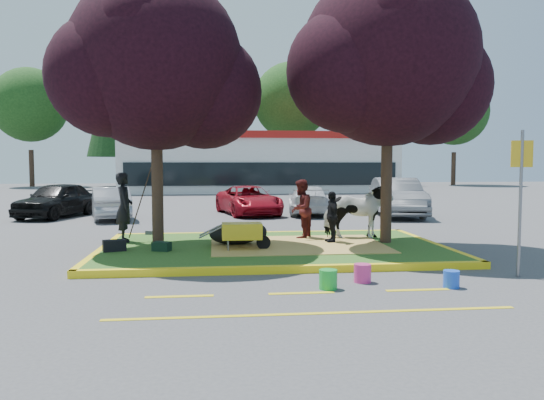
{
  "coord_description": "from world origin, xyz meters",
  "views": [
    {
      "loc": [
        -1.44,
        -12.74,
        2.16
      ],
      "look_at": [
        0.03,
        0.5,
        1.23
      ],
      "focal_mm": 35.0,
      "sensor_mm": 36.0,
      "label": 1
    }
  ],
  "objects": [
    {
      "name": "ground",
      "position": [
        0.0,
        0.0,
        0.0
      ],
      "size": [
        90.0,
        90.0,
        0.0
      ],
      "primitive_type": "plane",
      "color": "#424244",
      "rests_on": "ground"
    },
    {
      "name": "median_island",
      "position": [
        0.0,
        0.0,
        0.07
      ],
      "size": [
        8.0,
        5.0,
        0.15
      ],
      "primitive_type": "cube",
      "color": "#28571B",
      "rests_on": "ground"
    },
    {
      "name": "curb_near",
      "position": [
        0.0,
        -2.58,
        0.07
      ],
      "size": [
        8.3,
        0.16,
        0.15
      ],
      "primitive_type": "cube",
      "color": "yellow",
      "rests_on": "ground"
    },
    {
      "name": "curb_far",
      "position": [
        0.0,
        2.58,
        0.07
      ],
      "size": [
        8.3,
        0.16,
        0.15
      ],
      "primitive_type": "cube",
      "color": "yellow",
      "rests_on": "ground"
    },
    {
      "name": "curb_left",
      "position": [
        -4.08,
        0.0,
        0.07
      ],
      "size": [
        0.16,
        5.3,
        0.15
      ],
      "primitive_type": "cube",
      "color": "yellow",
      "rests_on": "ground"
    },
    {
      "name": "curb_right",
      "position": [
        4.08,
        0.0,
        0.07
      ],
      "size": [
        0.16,
        5.3,
        0.15
      ],
      "primitive_type": "cube",
      "color": "yellow",
      "rests_on": "ground"
    },
    {
      "name": "straw_bedding",
      "position": [
        0.6,
        0.0,
        0.15
      ],
      "size": [
        4.2,
        3.0,
        0.01
      ],
      "primitive_type": "cube",
      "color": "#D2B056",
      "rests_on": "median_island"
    },
    {
      "name": "tree_purple_left",
      "position": [
        -2.78,
        0.38,
        4.36
      ],
      "size": [
        5.06,
        4.2,
        6.51
      ],
      "color": "black",
      "rests_on": "median_island"
    },
    {
      "name": "tree_purple_right",
      "position": [
        2.92,
        0.18,
        4.56
      ],
      "size": [
        5.3,
        4.4,
        6.82
      ],
      "color": "black",
      "rests_on": "median_island"
    },
    {
      "name": "fire_lane_stripe_a",
      "position": [
        -2.0,
        -4.2,
        0.0
      ],
      "size": [
        1.1,
        0.12,
        0.01
      ],
      "primitive_type": "cube",
      "color": "yellow",
      "rests_on": "ground"
    },
    {
      "name": "fire_lane_stripe_b",
      "position": [
        0.0,
        -4.2,
        0.0
      ],
      "size": [
        1.1,
        0.12,
        0.01
      ],
      "primitive_type": "cube",
      "color": "yellow",
      "rests_on": "ground"
    },
    {
      "name": "fire_lane_stripe_c",
      "position": [
        2.0,
        -4.2,
        0.0
      ],
      "size": [
        1.1,
        0.12,
        0.01
      ],
      "primitive_type": "cube",
      "color": "yellow",
      "rests_on": "ground"
    },
    {
      "name": "fire_lane_long",
      "position": [
        0.0,
        -5.4,
        0.0
      ],
      "size": [
        6.0,
        0.1,
        0.01
      ],
      "primitive_type": "cube",
      "color": "yellow",
      "rests_on": "ground"
    },
    {
      "name": "retail_building",
      "position": [
        2.0,
        27.98,
        2.25
      ],
      "size": [
        20.4,
        8.4,
        4.4
      ],
      "color": "silver",
      "rests_on": "ground"
    },
    {
      "name": "treeline",
      "position": [
        1.23,
        37.61,
        7.73
      ],
      "size": [
        46.58,
        7.8,
        14.63
      ],
      "color": "black",
      "rests_on": "ground"
    },
    {
      "name": "cow",
      "position": [
        2.36,
        0.92,
        0.88
      ],
      "size": [
        1.79,
        0.91,
        1.47
      ],
      "primitive_type": "imported",
      "rotation": [
        0.0,
        0.0,
        1.5
      ],
      "color": "white",
      "rests_on": "median_island"
    },
    {
      "name": "calf",
      "position": [
        -0.93,
        0.22,
        0.42
      ],
      "size": [
        1.38,
        0.96,
        0.54
      ],
      "primitive_type": "ellipsoid",
      "rotation": [
        0.0,
        0.0,
        0.21
      ],
      "color": "black",
      "rests_on": "median_island"
    },
    {
      "name": "handler",
      "position": [
        -3.7,
        1.01,
        1.03
      ],
      "size": [
        0.56,
        0.72,
        1.77
      ],
      "primitive_type": "imported",
      "rotation": [
        0.0,
        0.0,
        1.8
      ],
      "color": "black",
      "rests_on": "median_island"
    },
    {
      "name": "visitor_a",
      "position": [
        0.88,
        1.17,
        0.94
      ],
      "size": [
        0.89,
        0.96,
        1.57
      ],
      "primitive_type": "imported",
      "rotation": [
        0.0,
        0.0,
        -2.08
      ],
      "color": "#491514",
      "rests_on": "median_island"
    },
    {
      "name": "visitor_b",
      "position": [
        1.53,
        0.31,
        0.8
      ],
      "size": [
        0.36,
        0.77,
        1.29
      ],
      "primitive_type": "imported",
      "rotation": [
        0.0,
        0.0,
        -1.52
      ],
      "color": "black",
      "rests_on": "median_island"
    },
    {
      "name": "wheelbarrow",
      "position": [
        -0.78,
        -0.59,
        0.58
      ],
      "size": [
        1.65,
        0.55,
        0.62
      ],
      "rotation": [
        0.0,
        0.0,
        0.0
      ],
      "color": "black",
      "rests_on": "median_island"
    },
    {
      "name": "gear_bag_dark",
      "position": [
        -3.7,
        -0.44,
        0.28
      ],
      "size": [
        0.56,
        0.42,
        0.26
      ],
      "primitive_type": "cube",
      "rotation": [
        0.0,
        0.0,
        0.32
      ],
      "color": "black",
      "rests_on": "median_island"
    },
    {
      "name": "gear_bag_green",
      "position": [
        -2.63,
        -0.54,
        0.26
      ],
      "size": [
        0.46,
        0.38,
        0.21
      ],
      "primitive_type": "cube",
      "rotation": [
        0.0,
        0.0,
        -0.39
      ],
      "color": "black",
      "rests_on": "median_island"
    },
    {
      "name": "sign_post",
      "position": [
        4.3,
        -3.39,
        1.73
      ],
      "size": [
        0.38,
        0.14,
        2.77
      ],
      "rotation": [
        0.0,
        0.0,
        -0.28
      ],
      "color": "slate",
      "rests_on": "ground"
    },
    {
      "name": "bucket_green",
      "position": [
        0.5,
        -3.96,
        0.17
      ],
      "size": [
        0.36,
        0.36,
        0.34
      ],
      "primitive_type": "cylinder",
      "rotation": [
        0.0,
        0.0,
        -0.17
      ],
      "color": "green",
      "rests_on": "ground"
    },
    {
      "name": "bucket_pink",
      "position": [
        1.23,
        -3.52,
        0.17
      ],
      "size": [
        0.38,
        0.38,
        0.33
      ],
      "primitive_type": "cylinder",
      "rotation": [
        0.0,
        0.0,
        0.27
      ],
      "color": "#D62F7D",
      "rests_on": "ground"
    },
    {
      "name": "bucket_blue",
      "position": [
        2.65,
        -4.09,
        0.15
      ],
      "size": [
        0.33,
        0.33,
        0.3
      ],
      "primitive_type": "cylinder",
      "rotation": [
        0.0,
        0.0,
        0.19
      ],
      "color": "blue",
      "rests_on": "ground"
    },
    {
      "name": "car_black",
      "position": [
        -7.64,
        9.08,
        0.7
      ],
      "size": [
        2.82,
        4.44,
        1.41
      ],
      "primitive_type": "imported",
      "rotation": [
        0.0,
        0.0,
        -0.3
      ],
      "color": "black",
      "rests_on": "ground"
    },
    {
      "name": "car_silver",
      "position": [
        -5.38,
        8.13,
        0.62
      ],
      "size": [
        2.18,
        3.96,
        1.24
      ],
      "primitive_type": "imported",
      "rotation": [
        0.0,
        0.0,
        3.38
      ],
      "color": "#9EA0A6",
      "rests_on": "ground"
    },
    {
      "name": "car_red",
      "position": [
        0.02,
        9.34,
        0.6
      ],
      "size": [
        2.89,
        4.65,
        1.2
      ],
      "primitive_type": "imported",
      "rotation": [
        0.0,
        0.0,
        0.22
      ],
      "color": "maroon",
      "rests_on": "ground"
    },
    {
      "name": "car_white",
      "position": [
        2.54,
        9.19,
        0.59
      ],
      "size": [
        2.22,
        4.29,
        1.19
      ],
      "primitive_type": "imported",
      "rotation": [
        0.0,
        0.0,
        3.0
      ],
      "color": "silver",
      "rests_on": "ground"
    },
    {
      "name": "car_grey",
      "position": [
        5.97,
        8.0,
        0.78
      ],
      "size": [
        2.32,
        4.91,
        1.55
      ],
      "primitive_type": "imported",
      "rotation": [
        0.0,
        0.0,
        -0.15
      ],
      "color": "slate",
      "rests_on": "ground"
    }
  ]
}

